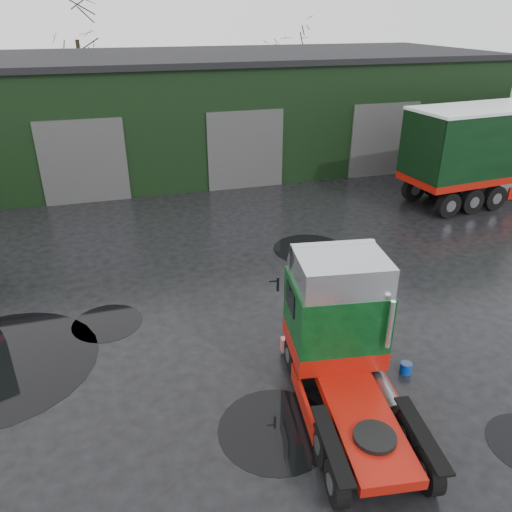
{
  "coord_description": "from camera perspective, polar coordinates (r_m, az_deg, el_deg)",
  "views": [
    {
      "loc": [
        -4.72,
        -10.68,
        8.46
      ],
      "look_at": [
        -0.83,
        2.5,
        1.7
      ],
      "focal_mm": 35.0,
      "sensor_mm": 36.0,
      "label": 1
    }
  ],
  "objects": [
    {
      "name": "tree_back_a",
      "position": [
        40.87,
        -19.36,
        19.63
      ],
      "size": [
        4.4,
        4.4,
        9.5
      ],
      "primitive_type": null,
      "color": "black",
      "rests_on": "ground"
    },
    {
      "name": "wash_bucket",
      "position": [
        13.81,
        16.74,
        -12.15
      ],
      "size": [
        0.34,
        0.34,
        0.29
      ],
      "primitive_type": "cylinder",
      "rotation": [
        0.0,
        0.0,
        -0.11
      ],
      "color": "#0735AB",
      "rests_on": "ground"
    },
    {
      "name": "tree_back_b",
      "position": [
        43.52,
        3.62,
        19.93
      ],
      "size": [
        4.4,
        4.4,
        7.5
      ],
      "primitive_type": null,
      "color": "black",
      "rests_on": "ground"
    },
    {
      "name": "warehouse",
      "position": [
        31.85,
        -4.23,
        16.54
      ],
      "size": [
        32.4,
        12.4,
        6.3
      ],
      "color": "black",
      "rests_on": "ground"
    },
    {
      "name": "puddle_0",
      "position": [
        11.89,
        2.28,
        -19.18
      ],
      "size": [
        2.62,
        2.62,
        0.01
      ],
      "primitive_type": "cylinder",
      "color": "black",
      "rests_on": "ground"
    },
    {
      "name": "hero_tractor",
      "position": [
        11.15,
        11.38,
        -11.34
      ],
      "size": [
        3.19,
        5.96,
        3.53
      ],
      "primitive_type": null,
      "rotation": [
        0.0,
        0.0,
        -0.14
      ],
      "color": "#083312",
      "rests_on": "ground"
    },
    {
      "name": "puddle_2",
      "position": [
        15.21,
        -27.26,
        -10.96
      ],
      "size": [
        5.1,
        5.1,
        0.01
      ],
      "primitive_type": "cylinder",
      "color": "black",
      "rests_on": "ground"
    },
    {
      "name": "puddle_1",
      "position": [
        19.83,
        6.11,
        0.79
      ],
      "size": [
        2.87,
        2.87,
        0.01
      ],
      "primitive_type": "cylinder",
      "color": "black",
      "rests_on": "ground"
    },
    {
      "name": "puddle_4",
      "position": [
        15.84,
        -16.62,
        -7.33
      ],
      "size": [
        2.09,
        2.09,
        0.01
      ],
      "primitive_type": "cylinder",
      "color": "black",
      "rests_on": "ground"
    },
    {
      "name": "ground",
      "position": [
        14.42,
        6.07,
        -9.9
      ],
      "size": [
        100.0,
        100.0,
        0.0
      ],
      "primitive_type": "plane",
      "color": "black"
    }
  ]
}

